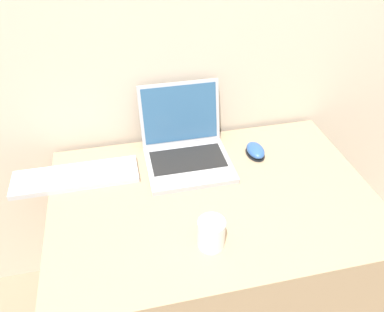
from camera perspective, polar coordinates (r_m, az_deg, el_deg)
wall_back at (r=1.39m, az=-0.72°, el=22.08°), size 7.00×0.04×2.50m
desk at (r=1.57m, az=2.77°, el=-15.62°), size 1.11×0.74×0.73m
laptop at (r=1.42m, az=-0.97°, el=1.53°), size 0.31×0.33×0.26m
drink_cup at (r=1.11m, az=2.95°, el=-11.63°), size 0.08×0.08×0.10m
computer_mouse at (r=1.48m, az=9.64°, el=0.81°), size 0.07×0.11×0.04m
external_keyboard at (r=1.41m, az=-17.28°, el=-3.04°), size 0.44×0.14×0.02m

